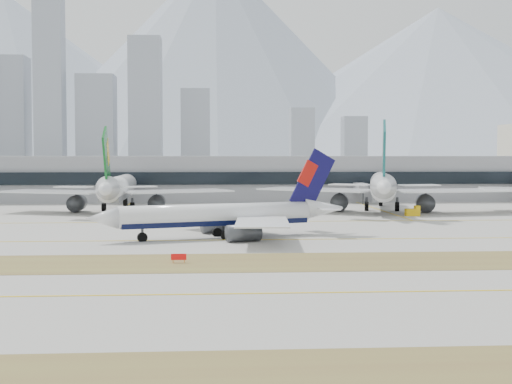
{
  "coord_description": "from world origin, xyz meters",
  "views": [
    {
      "loc": [
        -13.67,
        -133.37,
        15.45
      ],
      "look_at": [
        -3.73,
        18.0,
        7.5
      ],
      "focal_mm": 50.0,
      "sensor_mm": 36.0,
      "label": 1
    }
  ],
  "objects": [
    {
      "name": "taxiing_airliner",
      "position": [
        -10.67,
        -1.09,
        4.08
      ],
      "size": [
        49.03,
        41.67,
        16.92
      ],
      "rotation": [
        0.0,
        0.0,
        3.45
      ],
      "color": "white",
      "rests_on": "ground"
    },
    {
      "name": "city_skyline",
      "position": [
        -106.76,
        453.42,
        49.8
      ],
      "size": [
        342.0,
        49.8,
        140.0
      ],
      "color": "#8B929F",
      "rests_on": "ground"
    },
    {
      "name": "widebody_cathay",
      "position": [
        33.44,
        58.19,
        6.43
      ],
      "size": [
        66.21,
        65.89,
        24.19
      ],
      "rotation": [
        0.0,
        0.0,
        1.35
      ],
      "color": "white",
      "rests_on": "ground"
    },
    {
      "name": "terminal",
      "position": [
        0.0,
        114.84,
        7.5
      ],
      "size": [
        280.0,
        43.1,
        15.0
      ],
      "color": "gray",
      "rests_on": "ground"
    },
    {
      "name": "hold_sign_left",
      "position": [
        -18.07,
        -32.0,
        0.88
      ],
      "size": [
        2.2,
        0.15,
        1.35
      ],
      "color": "red",
      "rests_on": "ground"
    },
    {
      "name": "widebody_eva",
      "position": [
        -38.73,
        62.83,
        6.02
      ],
      "size": [
        63.57,
        61.98,
        22.65
      ],
      "rotation": [
        0.0,
        0.0,
        1.58
      ],
      "color": "white",
      "rests_on": "ground"
    },
    {
      "name": "mountain_ridge",
      "position": [
        33.0,
        1404.14,
        181.85
      ],
      "size": [
        2830.0,
        1120.0,
        470.0
      ],
      "color": "#9EA8B7",
      "rests_on": "ground"
    },
    {
      "name": "gse_b",
      "position": [
        -35.83,
        38.25,
        1.05
      ],
      "size": [
        3.55,
        2.0,
        2.6
      ],
      "color": "yellow",
      "rests_on": "ground"
    },
    {
      "name": "ground",
      "position": [
        0.0,
        0.0,
        0.0
      ],
      "size": [
        3000.0,
        3000.0,
        0.0
      ],
      "primitive_type": "plane",
      "color": "#9B9991",
      "rests_on": "ground"
    },
    {
      "name": "gse_c",
      "position": [
        37.7,
        43.0,
        1.05
      ],
      "size": [
        3.55,
        2.0,
        2.6
      ],
      "color": "yellow",
      "rests_on": "ground"
    },
    {
      "name": "apron_markings",
      "position": [
        0.0,
        -53.95,
        0.02
      ],
      "size": [
        360.0,
        122.22,
        0.06
      ],
      "color": "brown",
      "rests_on": "ground"
    }
  ]
}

